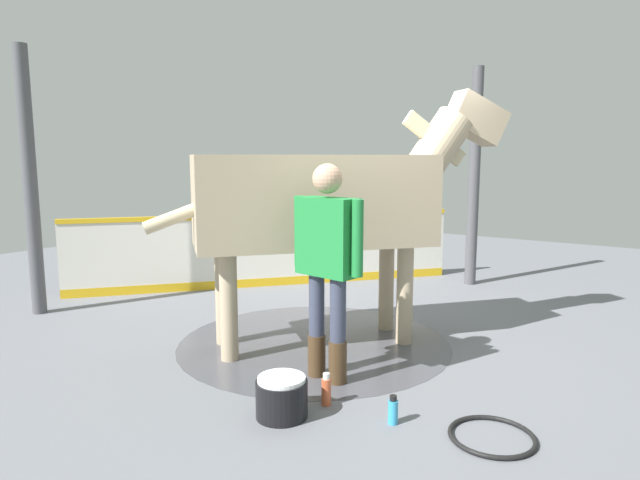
{
  "coord_description": "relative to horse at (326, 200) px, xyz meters",
  "views": [
    {
      "loc": [
        4.71,
        2.86,
        1.82
      ],
      "look_at": [
        0.73,
        0.16,
        1.1
      ],
      "focal_mm": 30.95,
      "sensor_mm": 36.0,
      "label": 1
    }
  ],
  "objects": [
    {
      "name": "ground_plane",
      "position": [
        -0.29,
        0.06,
        -1.43
      ],
      "size": [
        16.0,
        16.0,
        0.02
      ],
      "primitive_type": "cube",
      "color": "slate"
    },
    {
      "name": "wet_patch",
      "position": [
        0.09,
        -0.08,
        -1.42
      ],
      "size": [
        2.68,
        2.68,
        0.0
      ],
      "primitive_type": "cylinder",
      "color": "#4C4C54",
      "rests_on": "ground"
    },
    {
      "name": "barrier_wall",
      "position": [
        -1.57,
        -2.04,
        -0.94
      ],
      "size": [
        4.25,
        3.62,
        1.04
      ],
      "color": "silver",
      "rests_on": "ground"
    },
    {
      "name": "roof_post_near",
      "position": [
        -3.32,
        0.32,
        0.12
      ],
      "size": [
        0.16,
        0.16,
        3.08
      ],
      "primitive_type": "cylinder",
      "color": "#4C4C51",
      "rests_on": "ground"
    },
    {
      "name": "roof_post_far",
      "position": [
        1.04,
        -3.39,
        0.12
      ],
      "size": [
        0.16,
        0.16,
        3.08
      ],
      "primitive_type": "cylinder",
      "color": "#4C4C51",
      "rests_on": "ground"
    },
    {
      "name": "horse",
      "position": [
        0.0,
        0.0,
        0.0
      ],
      "size": [
        2.88,
        2.49,
        2.49
      ],
      "rotation": [
        0.0,
        0.0,
        2.44
      ],
      "color": "tan",
      "rests_on": "ground"
    },
    {
      "name": "handler",
      "position": [
        0.78,
        0.52,
        -0.38
      ],
      "size": [
        0.29,
        0.7,
        1.78
      ],
      "rotation": [
        0.0,
        0.0,
        6.15
      ],
      "color": "#47331E",
      "rests_on": "ground"
    },
    {
      "name": "wash_bucket",
      "position": [
        1.52,
        0.63,
        -1.28
      ],
      "size": [
        0.37,
        0.37,
        0.29
      ],
      "color": "black",
      "rests_on": "ground"
    },
    {
      "name": "bottle_shampoo",
      "position": [
        1.17,
        1.33,
        -1.33
      ],
      "size": [
        0.07,
        0.07,
        0.2
      ],
      "color": "#3399CC",
      "rests_on": "ground"
    },
    {
      "name": "bottle_spray",
      "position": [
        1.18,
        0.79,
        -1.31
      ],
      "size": [
        0.07,
        0.07,
        0.25
      ],
      "color": "#CC5933",
      "rests_on": "ground"
    },
    {
      "name": "hose_coil",
      "position": [
        0.99,
        1.96,
        -1.41
      ],
      "size": [
        0.57,
        0.57,
        0.03
      ],
      "primitive_type": "torus",
      "color": "black",
      "rests_on": "ground"
    }
  ]
}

